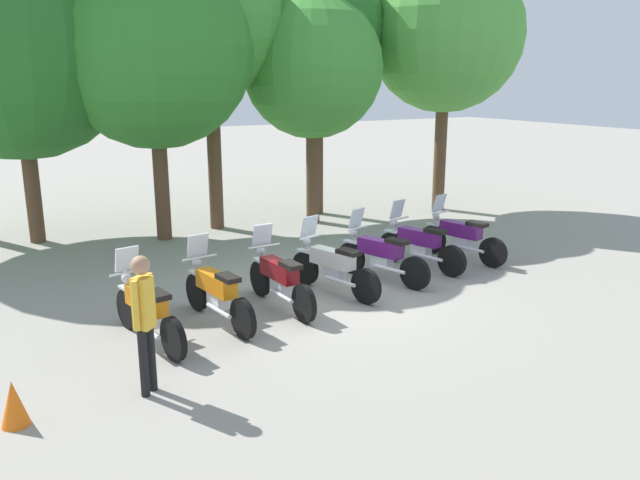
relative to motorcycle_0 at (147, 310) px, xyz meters
name	(u,v)px	position (x,y,z in m)	size (l,w,h in m)	color
ground_plane	(333,293)	(3.57, 0.57, -0.52)	(80.00, 80.00, 0.00)	gray
motorcycle_0	(147,310)	(0.00, 0.00, 0.00)	(0.65, 2.17, 1.37)	black
motorcycle_1	(217,292)	(1.19, 0.25, 0.00)	(0.62, 2.18, 1.37)	black
motorcycle_2	(279,279)	(2.38, 0.39, 0.00)	(0.62, 2.19, 1.37)	black
motorcycle_3	(333,266)	(3.56, 0.59, 0.00)	(0.79, 2.14, 1.37)	black
motorcycle_4	(380,255)	(4.74, 0.76, 0.00)	(0.86, 2.12, 1.37)	black
motorcycle_5	(419,244)	(5.93, 1.06, 0.00)	(0.77, 2.15, 1.37)	black
motorcycle_6	(461,237)	(7.12, 1.13, 0.00)	(0.74, 2.16, 1.37)	black
person_0	(144,313)	(-0.42, -1.58, 0.55)	(0.35, 0.33, 1.80)	black
tree_1	(16,41)	(-0.72, 7.38, 4.15)	(5.37, 5.37, 7.36)	brown
tree_2	(153,48)	(2.04, 6.15, 4.01)	(4.66, 4.66, 6.87)	brown
tree_3	(209,21)	(3.59, 6.64, 4.69)	(3.77, 3.77, 7.12)	brown
tree_4	(312,68)	(6.15, 6.02, 3.60)	(3.71, 3.71, 5.99)	brown
tree_5	(317,27)	(6.81, 6.96, 4.70)	(3.67, 3.67, 7.09)	brown
tree_6	(446,34)	(10.27, 5.67, 4.54)	(4.41, 4.41, 7.27)	brown
traffic_cone	(14,403)	(-1.95, -1.60, -0.24)	(0.32, 0.32, 0.55)	orange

